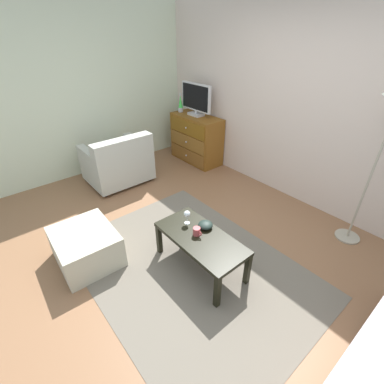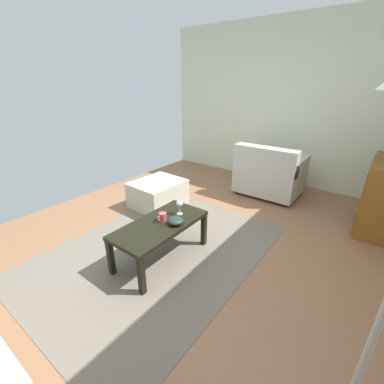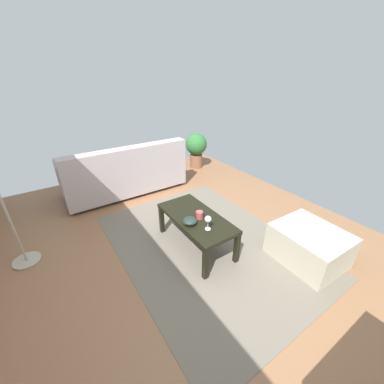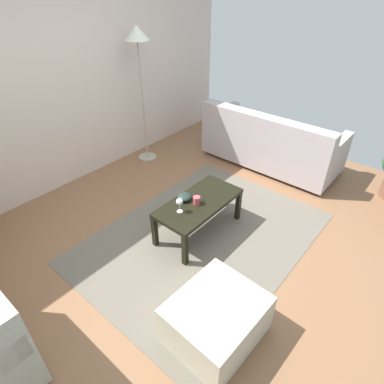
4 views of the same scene
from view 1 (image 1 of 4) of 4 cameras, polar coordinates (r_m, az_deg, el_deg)
name	(u,v)px [view 1 (image 1 of 4)]	position (r m, az deg, el deg)	size (l,w,h in m)	color
ground_plane	(192,251)	(3.26, -0.05, -12.26)	(6.00, 4.41, 0.05)	brown
wall_accent_rear	(307,107)	(4.02, 22.88, 16.13)	(6.00, 0.12, 2.64)	beige
wall_plain_left	(79,93)	(4.89, -22.61, 18.61)	(0.12, 4.41, 2.64)	beige
area_rug	(190,268)	(3.04, -0.52, -15.56)	(2.60, 1.90, 0.01)	#686054
dresser	(196,139)	(5.14, 0.89, 11.07)	(1.00, 0.49, 0.85)	brown
tv	(196,99)	(4.99, 0.83, 18.93)	(0.70, 0.18, 0.54)	silver
lava_lamp	(180,104)	(5.24, -2.43, 17.97)	(0.09, 0.09, 0.33)	#B7B7BC
coffee_table	(201,241)	(2.81, 1.84, -10.17)	(0.98, 0.48, 0.41)	black
wine_glass	(187,214)	(2.88, -1.05, -4.69)	(0.07, 0.07, 0.16)	silver
mug	(197,231)	(2.77, 1.03, -8.27)	(0.11, 0.08, 0.08)	#B44649
bowl_decorative	(205,225)	(2.87, 2.85, -6.90)	(0.15, 0.15, 0.07)	#1E2B27
armchair	(118,163)	(4.55, -15.24, 5.92)	(0.80, 0.94, 0.82)	#332319
ottoman	(86,247)	(3.21, -21.29, -10.61)	(0.70, 0.60, 0.38)	#BCB79F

